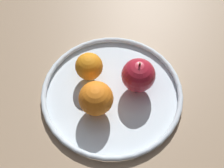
{
  "coord_description": "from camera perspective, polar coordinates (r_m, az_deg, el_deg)",
  "views": [
    {
      "loc": [
        -35.2,
        10.66,
        63.3
      ],
      "look_at": [
        0.0,
        0.0,
        4.8
      ],
      "focal_mm": 49.92,
      "sensor_mm": 36.0,
      "label": 1
    }
  ],
  "objects": [
    {
      "name": "orange_front_left",
      "position": [
        0.72,
        -4.23,
        3.24
      ],
      "size": [
        6.42,
        6.42,
        6.42
      ],
      "primitive_type": "sphere",
      "color": "orange",
      "rests_on": "fruit_bowl"
    },
    {
      "name": "ground_plane",
      "position": [
        0.75,
        0.0,
        -2.77
      ],
      "size": [
        166.13,
        166.13,
        4.0
      ],
      "primitive_type": "cube",
      "color": "#93795C"
    },
    {
      "name": "fruit_bowl",
      "position": [
        0.72,
        0.0,
        -1.64
      ],
      "size": [
        32.89,
        32.89,
        1.8
      ],
      "color": "silver",
      "rests_on": "ground_plane"
    },
    {
      "name": "orange_front_right",
      "position": [
        0.66,
        -2.96,
        -2.66
      ],
      "size": [
        7.53,
        7.53,
        7.53
      ],
      "primitive_type": "sphere",
      "color": "orange",
      "rests_on": "fruit_bowl"
    },
    {
      "name": "apple",
      "position": [
        0.7,
        4.76,
        1.84
      ],
      "size": [
        7.69,
        7.69,
        8.49
      ],
      "color": "#AB1E2F",
      "rests_on": "fruit_bowl"
    }
  ]
}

